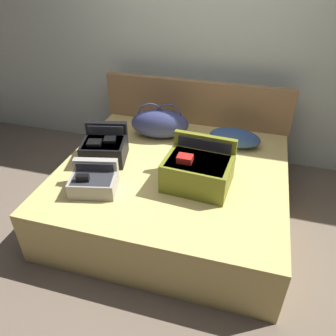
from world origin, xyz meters
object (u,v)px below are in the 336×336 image
hard_case_medium (105,148)px  bed (172,191)px  hard_case_small (94,181)px  duffel_bag (160,124)px  pillow_near_headboard (235,138)px  hard_case_large (198,170)px

hard_case_medium → bed: bearing=-12.6°
hard_case_small → duffel_bag: bearing=63.2°
bed → hard_case_medium: size_ratio=4.37×
hard_case_medium → pillow_near_headboard: hard_case_medium is taller
hard_case_large → hard_case_medium: bearing=174.1°
hard_case_medium → hard_case_small: bearing=-88.8°
hard_case_medium → pillow_near_headboard: 1.26m
hard_case_small → pillow_near_headboard: (1.00, 1.04, -0.00)m
hard_case_medium → duffel_bag: 0.66m
hard_case_medium → pillow_near_headboard: size_ratio=0.91×
hard_case_large → hard_case_small: bearing=-155.0°
hard_case_large → hard_case_small: hard_case_large is taller
hard_case_large → hard_case_small: (-0.79, -0.30, -0.06)m
hard_case_large → hard_case_medium: 0.92m
bed → hard_case_large: (0.26, -0.17, 0.39)m
duffel_bag → pillow_near_headboard: duffel_bag is taller
hard_case_small → pillow_near_headboard: 1.45m
hard_case_large → hard_case_small: size_ratio=1.34×
hard_case_small → duffel_bag: (0.25, 1.01, 0.07)m
bed → hard_case_large: hard_case_large is taller
hard_case_medium → duffel_bag: size_ratio=0.73×
hard_case_large → duffel_bag: 0.89m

